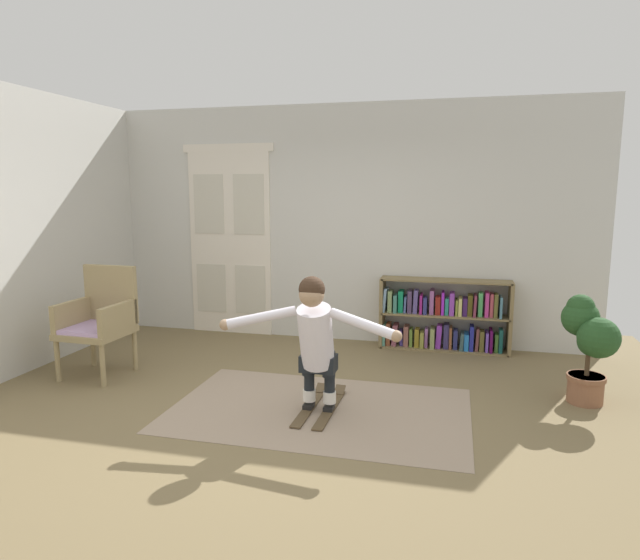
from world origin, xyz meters
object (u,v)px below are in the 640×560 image
Objects in this scene: wicker_chair at (100,318)px; potted_plant at (589,340)px; person_skier at (315,335)px; skis_pair at (320,406)px; bookshelf at (443,318)px.

wicker_chair is 1.14× the size of potted_plant.
person_skier is (-2.25, -0.85, 0.13)m from potted_plant.
skis_pair is at bearing -162.95° from potted_plant.
skis_pair is (-2.24, -0.69, -0.55)m from potted_plant.
wicker_chair is (-3.37, -1.72, 0.21)m from bookshelf.
potted_plant is at bearing 20.73° from person_skier.
wicker_chair is at bearing -153.00° from bookshelf.
potted_plant is (4.65, 0.32, -0.01)m from wicker_chair.
wicker_chair is 4.66m from potted_plant.
skis_pair is (-0.97, -2.08, -0.35)m from bookshelf.
wicker_chair is at bearing 171.38° from skis_pair.
wicker_chair is at bearing 167.63° from person_skier.
bookshelf is at bearing 132.43° from potted_plant.
potted_plant is (1.27, -1.39, 0.20)m from bookshelf.
bookshelf is 1.56× the size of potted_plant.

